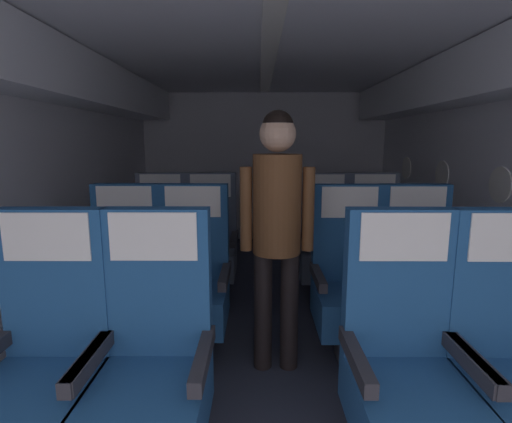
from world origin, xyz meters
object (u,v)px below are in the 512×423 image
at_px(seat_a_left_aisle, 153,368).
at_px(seat_a_right_window, 404,369).
at_px(seat_b_right_aisle, 418,285).
at_px(seat_a_left_window, 46,369).
at_px(seat_b_left_aisle, 193,285).
at_px(seat_c_right_aisle, 375,246).
at_px(seat_c_right_window, 324,247).
at_px(seat_b_right_window, 350,286).
at_px(seat_c_left_window, 160,246).
at_px(flight_attendant, 277,216).
at_px(seat_c_left_aisle, 210,246).
at_px(seat_b_left_window, 124,284).

distance_m(seat_a_left_aisle, seat_a_right_window, 1.02).
xyz_separation_m(seat_a_left_aisle, seat_b_right_aisle, (1.45, 0.94, 0.00)).
bearing_deg(seat_b_right_aisle, seat_a_left_window, -153.42).
relative_size(seat_b_left_aisle, seat_c_right_aisle, 1.00).
relative_size(seat_b_left_aisle, seat_c_right_window, 1.00).
xyz_separation_m(seat_b_right_aisle, seat_b_right_window, (-0.44, -0.01, 0.00)).
bearing_deg(seat_a_left_aisle, seat_b_right_aisle, 32.83).
bearing_deg(seat_c_left_window, flight_attendant, -48.52).
relative_size(seat_a_left_aisle, seat_c_left_window, 1.00).
xyz_separation_m(seat_c_right_aisle, flight_attendant, (-0.92, -1.11, 0.48)).
bearing_deg(seat_a_left_window, seat_b_right_window, 32.77).
relative_size(seat_a_right_window, seat_b_right_window, 1.00).
bearing_deg(seat_b_right_window, seat_a_left_aisle, -137.59).
bearing_deg(flight_attendant, seat_a_left_aisle, 54.74).
height_order(seat_a_left_aisle, seat_c_left_aisle, same).
xyz_separation_m(seat_b_right_aisle, seat_c_right_window, (-0.45, 0.93, 0.00)).
bearing_deg(seat_b_right_window, seat_c_right_aisle, 65.29).
height_order(seat_a_left_window, seat_a_left_aisle, same).
xyz_separation_m(seat_b_right_window, seat_c_left_aisle, (-1.01, 0.96, 0.00)).
distance_m(seat_b_left_aisle, seat_c_left_window, 1.04).
distance_m(seat_a_left_window, seat_c_left_window, 1.88).
bearing_deg(seat_b_right_aisle, seat_a_right_window, -114.71).
distance_m(seat_b_right_aisle, seat_c_left_window, 2.11).
xyz_separation_m(seat_b_left_aisle, seat_b_right_aisle, (1.44, -0.01, 0.00)).
distance_m(seat_b_left_window, seat_b_right_aisle, 1.89).
distance_m(seat_c_left_aisle, flight_attendant, 1.32).
bearing_deg(seat_c_right_aisle, seat_b_right_aisle, -90.17).
height_order(seat_b_right_aisle, seat_c_right_window, same).
relative_size(seat_b_right_aisle, seat_c_right_window, 1.00).
height_order(seat_b_left_aisle, seat_c_right_window, same).
bearing_deg(seat_a_right_window, seat_c_left_window, 127.79).
bearing_deg(seat_b_right_window, seat_c_left_aisle, 136.40).
xyz_separation_m(seat_c_left_window, seat_c_right_window, (1.44, -0.01, 0.00)).
distance_m(seat_b_left_window, seat_b_left_aisle, 0.45).
xyz_separation_m(seat_a_left_window, seat_b_left_window, (-0.01, 0.95, 0.00)).
height_order(seat_a_right_window, seat_b_left_aisle, same).
xyz_separation_m(seat_a_right_window, seat_c_right_aisle, (0.43, 1.89, 0.00)).
distance_m(seat_c_right_window, flight_attendant, 1.28).
relative_size(seat_b_left_aisle, flight_attendant, 0.71).
distance_m(seat_a_left_window, seat_c_left_aisle, 1.94).
relative_size(seat_b_right_window, seat_c_left_window, 1.00).
xyz_separation_m(seat_b_right_window, seat_c_right_window, (-0.01, 0.94, 0.00)).
xyz_separation_m(seat_b_left_window, seat_c_right_aisle, (1.89, 0.94, 0.00)).
xyz_separation_m(seat_b_left_aisle, seat_c_right_aisle, (1.45, 0.94, 0.00)).
relative_size(seat_c_right_aisle, flight_attendant, 0.71).
distance_m(seat_a_left_window, seat_c_right_aisle, 2.67).
height_order(seat_b_right_aisle, seat_c_left_window, same).
relative_size(seat_a_left_window, seat_b_right_window, 1.00).
relative_size(seat_b_right_window, seat_c_right_window, 1.00).
relative_size(seat_b_left_window, seat_c_right_aisle, 1.00).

